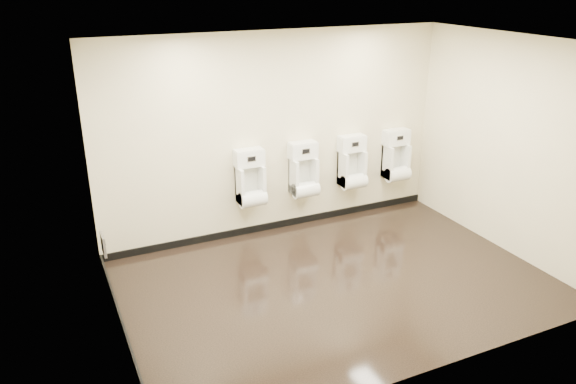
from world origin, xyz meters
The scene contains 14 objects.
ground centered at (0.00, 0.00, 0.00)m, with size 5.00×3.50×0.00m, color black.
ceiling centered at (0.00, 0.00, 2.80)m, with size 5.00×3.50×0.00m, color white.
back_wall centered at (0.00, 1.75, 1.40)m, with size 5.00×0.02×2.80m, color beige.
front_wall centered at (0.00, -1.75, 1.40)m, with size 5.00×0.02×2.80m, color beige.
left_wall centered at (-2.50, 0.00, 1.40)m, with size 0.02×3.50×2.80m, color beige.
right_wall centered at (2.50, 0.00, 1.40)m, with size 0.02×3.50×2.80m, color beige.
tile_overlay_left centered at (-2.50, 0.00, 1.40)m, with size 0.01×3.50×2.80m, color white.
skirting_back centered at (0.00, 1.74, 0.05)m, with size 5.00×0.02×0.10m, color black.
skirting_left centered at (-2.49, 0.00, 0.05)m, with size 0.02×3.50×0.10m, color black.
access_panel centered at (-2.48, 1.20, 0.50)m, with size 0.04×0.25×0.25m.
urinal_0 centered at (-0.45, 1.61, 0.82)m, with size 0.41×0.31×0.77m.
urinal_1 centered at (0.36, 1.61, 0.82)m, with size 0.41×0.31×0.77m.
urinal_2 centered at (1.15, 1.61, 0.82)m, with size 0.41×0.31×0.77m.
urinal_3 centered at (1.93, 1.61, 0.82)m, with size 0.41×0.31×0.77m.
Camera 1 is at (-3.00, -5.07, 3.49)m, focal length 35.00 mm.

